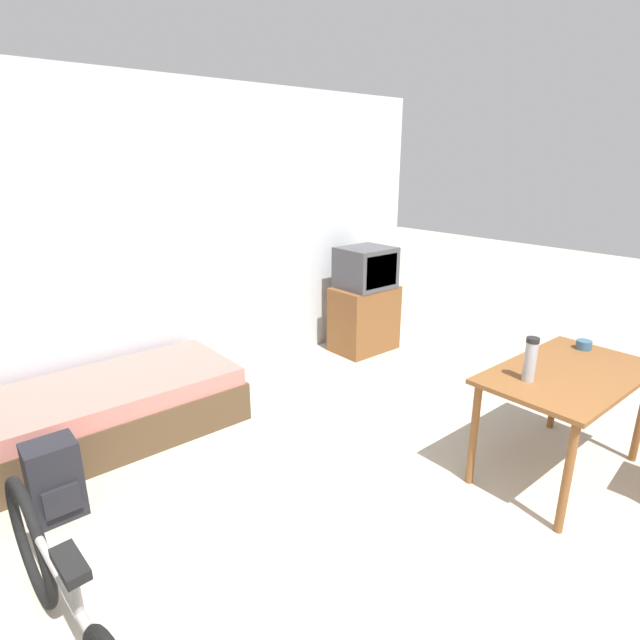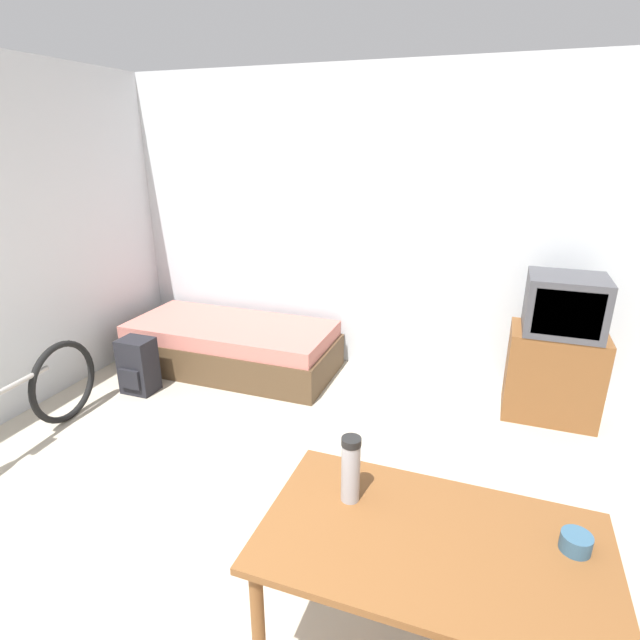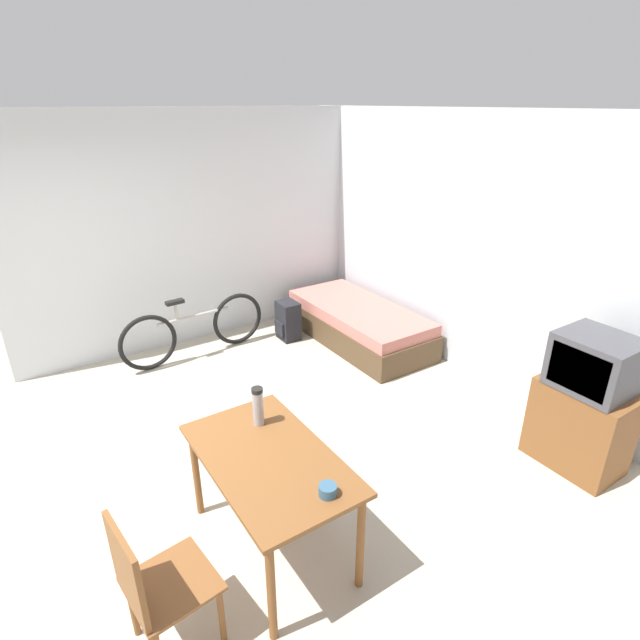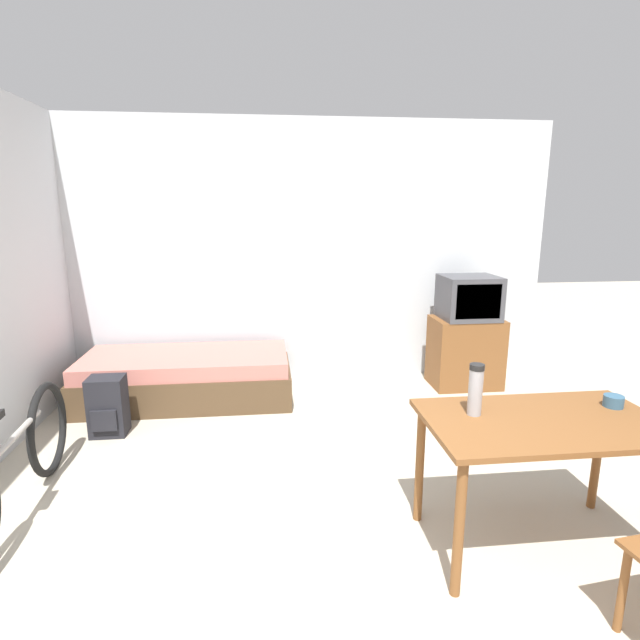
{
  "view_description": "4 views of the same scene",
  "coord_description": "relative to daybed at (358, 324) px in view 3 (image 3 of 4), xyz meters",
  "views": [
    {
      "loc": [
        -1.98,
        -0.44,
        2.05
      ],
      "look_at": [
        0.09,
        2.03,
        1.0
      ],
      "focal_mm": 28.0,
      "sensor_mm": 36.0,
      "label": 1
    },
    {
      "loc": [
        1.25,
        -0.67,
        2.09
      ],
      "look_at": [
        0.2,
        2.23,
        0.97
      ],
      "focal_mm": 28.0,
      "sensor_mm": 36.0,
      "label": 2
    },
    {
      "loc": [
        3.39,
        -0.31,
        2.76
      ],
      "look_at": [
        -0.02,
        1.94,
        0.96
      ],
      "focal_mm": 28.0,
      "sensor_mm": 36.0,
      "label": 3
    },
    {
      "loc": [
        -0.28,
        -1.48,
        1.82
      ],
      "look_at": [
        0.13,
        2.19,
        0.99
      ],
      "focal_mm": 28.0,
      "sensor_mm": 36.0,
      "label": 4
    }
  ],
  "objects": [
    {
      "name": "thermos_flask",
      "position": [
        1.86,
        -2.29,
        0.67
      ],
      "size": [
        0.08,
        0.08,
        0.28
      ],
      "color": "#99999E",
      "rests_on": "dining_table"
    },
    {
      "name": "mate_bowl",
      "position": [
        2.66,
        -2.28,
        0.55
      ],
      "size": [
        0.11,
        0.11,
        0.06
      ],
      "color": "#335670",
      "rests_on": "dining_table"
    },
    {
      "name": "backpack",
      "position": [
        -0.53,
        -0.7,
        0.02
      ],
      "size": [
        0.28,
        0.25,
        0.49
      ],
      "color": "black",
      "rests_on": "ground_plane"
    },
    {
      "name": "wooden_chair",
      "position": [
        2.48,
        -3.23,
        0.28
      ],
      "size": [
        0.48,
        0.48,
        0.91
      ],
      "color": "brown",
      "rests_on": "ground_plane"
    },
    {
      "name": "wall_back",
      "position": [
        1.05,
        0.56,
        1.12
      ],
      "size": [
        5.47,
        0.06,
        2.7
      ],
      "color": "silver",
      "rests_on": "ground_plane"
    },
    {
      "name": "tv",
      "position": [
        2.81,
        0.08,
        0.33
      ],
      "size": [
        0.69,
        0.48,
        1.15
      ],
      "color": "brown",
      "rests_on": "ground_plane"
    },
    {
      "name": "wall_left",
      "position": [
        -1.22,
        -1.33,
        1.12
      ],
      "size": [
        0.06,
        4.71,
        2.7
      ],
      "color": "silver",
      "rests_on": "ground_plane"
    },
    {
      "name": "ground_plane",
      "position": [
        1.05,
        -3.18,
        -0.23
      ],
      "size": [
        20.0,
        20.0,
        0.0
      ],
      "primitive_type": "plane",
      "color": "#B2A893"
    },
    {
      "name": "daybed",
      "position": [
        0.0,
        0.0,
        0.0
      ],
      "size": [
        1.97,
        0.89,
        0.46
      ],
      "color": "#4C3823",
      "rests_on": "ground_plane"
    },
    {
      "name": "dining_table",
      "position": [
        2.19,
        -2.4,
        0.43
      ],
      "size": [
        1.23,
        0.72,
        0.74
      ],
      "color": "brown",
      "rests_on": "ground_plane"
    },
    {
      "name": "bicycle",
      "position": [
        -0.72,
        -1.83,
        0.11
      ],
      "size": [
        0.15,
        1.75,
        0.74
      ],
      "color": "black",
      "rests_on": "ground_plane"
    }
  ]
}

